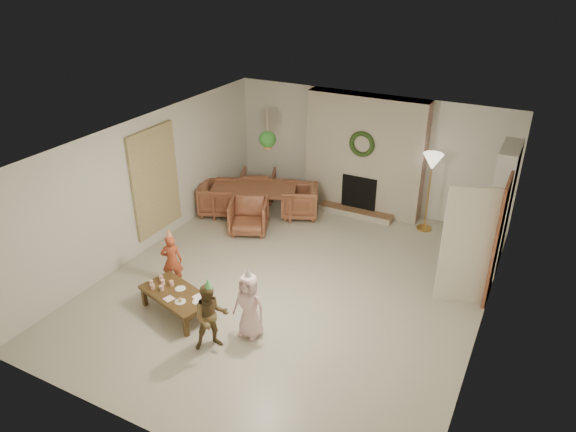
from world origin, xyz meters
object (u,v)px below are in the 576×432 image
Objects in this scene: dining_chair_near at (249,216)px; dining_chair_right at (300,201)px; dining_chair_left at (218,199)px; child_red at (172,261)px; coffee_table_top at (176,294)px; dining_chair_far at (258,185)px; dining_table at (254,201)px; child_pink at (249,305)px; child_plaid at (211,317)px.

dining_chair_right is (0.59, 1.09, 0.00)m from dining_chair_near.
dining_chair_left is at bearing -90.00° from dining_chair_right.
dining_chair_left is 0.79× the size of child_red.
dining_chair_near is 0.63× the size of coffee_table_top.
child_red is (0.47, -3.64, 0.14)m from dining_chair_far.
dining_chair_far is (-0.30, 0.71, 0.03)m from dining_table.
child_pink is at bearing -7.36° from dining_chair_right.
dining_chair_left is at bearing 45.00° from dining_chair_far.
dining_chair_far is at bearing 90.00° from dining_chair_near.
dining_chair_near is 1.24m from dining_chair_right.
dining_chair_right reaches higher than dining_table.
coffee_table_top is (1.41, -3.20, -0.00)m from dining_chair_left.
child_plaid reaches higher than coffee_table_top.
dining_chair_near is 2.23m from child_red.
dining_chair_far is 1.09m from dining_chair_left.
child_plaid reaches higher than dining_chair_far.
dining_chair_far is 4.33m from coffee_table_top.
dining_table reaches higher than coffee_table_top.
child_red is 1.76m from child_plaid.
dining_chair_left reaches higher than coffee_table_top.
child_plaid reaches higher than dining_chair_near.
child_plaid is at bearing -90.47° from dining_table.
dining_table is 0.97m from dining_chair_right.
child_pink is at bearing 131.79° from child_red.
child_plaid is (2.34, -3.60, 0.17)m from dining_chair_left.
dining_chair_far is at bearing 119.54° from coffee_table_top.
coffee_table_top is at bearing -105.04° from dining_chair_near.
coffee_table_top is at bearing -101.82° from dining_table.
child_red reaches higher than dining_table.
child_red is (0.17, -2.93, 0.17)m from dining_table.
dining_chair_right is at bearing 141.34° from dining_chair_far.
dining_table is at bearing 90.00° from dining_chair_near.
dining_chair_left is at bearing 79.54° from child_plaid.
dining_chair_near is at bearing 114.23° from coffee_table_top.
dining_table is 2.34× the size of dining_chair_near.
child_red is 1.86m from child_pink.
dining_chair_right is at bearing 38.66° from dining_chair_near.
dining_chair_right is 3.97m from child_pink.
dining_chair_left is 2.77m from child_red.
child_pink is at bearing 11.12° from child_plaid.
dining_table is at bearing 69.18° from child_plaid.
dining_chair_near is 1.55m from dining_chair_far.
dining_chair_left and dining_chair_right have the same top height.
coffee_table_top is at bearing -179.34° from dining_chair_left.
dining_chair_left is 0.73× the size of child_pink.
dining_chair_right is (0.89, 0.38, 0.03)m from dining_table.
child_red reaches higher than dining_chair_near.
child_plaid reaches higher than child_pink.
dining_chair_near is at bearing -90.00° from dining_table.
dining_chair_near reaches higher than coffee_table_top.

